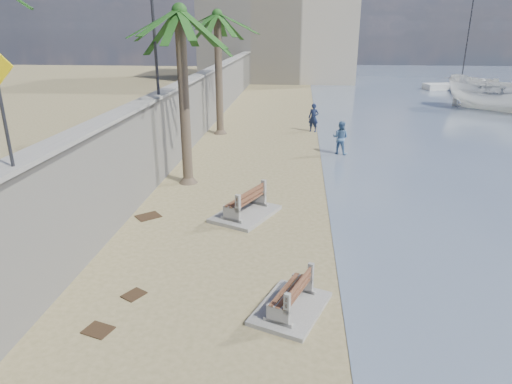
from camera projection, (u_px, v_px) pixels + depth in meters
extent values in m
plane|color=#918258|center=(247.00, 376.00, 8.76)|extent=(140.00, 140.00, 0.00)
cube|color=gray|center=(199.00, 107.00, 27.33)|extent=(0.45, 70.00, 3.50)
cube|color=gray|center=(197.00, 76.00, 26.71)|extent=(0.80, 70.00, 0.12)
cube|color=#B7AA93|center=(279.00, 20.00, 55.17)|extent=(18.00, 12.00, 14.00)
cube|color=gray|center=(291.00, 308.00, 10.76)|extent=(2.02, 2.39, 0.11)
cube|color=gray|center=(246.00, 214.00, 16.13)|extent=(2.51, 2.89, 0.13)
cylinder|color=brown|center=(184.00, 102.00, 18.37)|extent=(0.42, 0.42, 6.86)
cylinder|color=brown|center=(219.00, 76.00, 27.26)|extent=(0.44, 0.44, 6.95)
cylinder|color=#2D2D33|center=(2.00, 108.00, 8.96)|extent=(0.07, 0.07, 2.40)
cylinder|color=#2D2D33|center=(154.00, 31.00, 18.34)|extent=(0.12, 0.12, 5.00)
imported|color=#151E3C|center=(314.00, 116.00, 28.61)|extent=(0.86, 0.71, 2.04)
imported|color=#476A93|center=(341.00, 136.00, 23.61)|extent=(1.13, 1.02, 1.92)
imported|color=silver|center=(502.00, 92.00, 35.32)|extent=(4.59, 4.58, 3.77)
cube|color=silver|center=(460.00, 87.00, 48.22)|extent=(7.88, 3.41, 0.70)
cylinder|color=#2D2D33|center=(468.00, 39.00, 46.56)|extent=(0.12, 0.12, 9.16)
cube|color=#382616|center=(98.00, 330.00, 10.05)|extent=(0.71, 0.64, 0.03)
cube|color=#382616|center=(148.00, 216.00, 16.05)|extent=(1.01, 0.99, 0.03)
cube|color=#382616|center=(134.00, 295.00, 11.37)|extent=(0.63, 0.67, 0.03)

